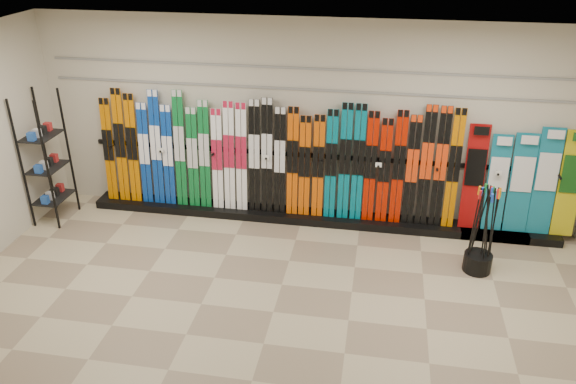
# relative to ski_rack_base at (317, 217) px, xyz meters

# --- Properties ---
(floor) EXTENTS (8.00, 8.00, 0.00)m
(floor) POSITION_rel_ski_rack_base_xyz_m (-0.22, -2.28, -0.06)
(floor) COLOR gray
(floor) RESTS_ON ground
(back_wall) EXTENTS (8.00, 0.00, 8.00)m
(back_wall) POSITION_rel_ski_rack_base_xyz_m (-0.22, 0.22, 1.44)
(back_wall) COLOR beige
(back_wall) RESTS_ON floor
(ceiling) EXTENTS (8.00, 8.00, 0.00)m
(ceiling) POSITION_rel_ski_rack_base_xyz_m (-0.22, -2.28, 2.94)
(ceiling) COLOR silver
(ceiling) RESTS_ON back_wall
(ski_rack_base) EXTENTS (8.00, 0.40, 0.12)m
(ski_rack_base) POSITION_rel_ski_rack_base_xyz_m (0.00, 0.00, 0.00)
(ski_rack_base) COLOR black
(ski_rack_base) RESTS_ON floor
(skis) EXTENTS (5.38, 0.18, 1.81)m
(skis) POSITION_rel_ski_rack_base_xyz_m (-0.67, 0.02, 0.90)
(skis) COLOR #C96A00
(skis) RESTS_ON ski_rack_base
(snowboards) EXTENTS (1.58, 0.24, 1.53)m
(snowboards) POSITION_rel_ski_rack_base_xyz_m (2.88, 0.07, 0.80)
(snowboards) COLOR #990C0C
(snowboards) RESTS_ON ski_rack_base
(accessory_rack) EXTENTS (0.40, 0.60, 1.98)m
(accessory_rack) POSITION_rel_ski_rack_base_xyz_m (-3.97, -0.58, 0.93)
(accessory_rack) COLOR black
(accessory_rack) RESTS_ON floor
(pole_bin) EXTENTS (0.36, 0.36, 0.25)m
(pole_bin) POSITION_rel_ski_rack_base_xyz_m (2.25, -0.97, 0.07)
(pole_bin) COLOR black
(pole_bin) RESTS_ON floor
(ski_poles) EXTENTS (0.31, 0.38, 1.18)m
(ski_poles) POSITION_rel_ski_rack_base_xyz_m (2.26, -0.95, 0.55)
(ski_poles) COLOR black
(ski_poles) RESTS_ON pole_bin
(slatwall_rail_0) EXTENTS (7.60, 0.02, 0.03)m
(slatwall_rail_0) POSITION_rel_ski_rack_base_xyz_m (-0.22, 0.20, 1.94)
(slatwall_rail_0) COLOR gray
(slatwall_rail_0) RESTS_ON back_wall
(slatwall_rail_1) EXTENTS (7.60, 0.02, 0.03)m
(slatwall_rail_1) POSITION_rel_ski_rack_base_xyz_m (-0.22, 0.20, 2.24)
(slatwall_rail_1) COLOR gray
(slatwall_rail_1) RESTS_ON back_wall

